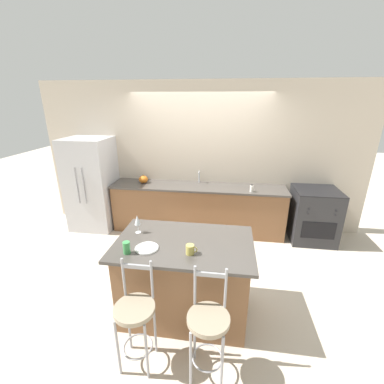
{
  "coord_description": "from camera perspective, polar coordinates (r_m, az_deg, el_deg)",
  "views": [
    {
      "loc": [
        0.52,
        -4.05,
        2.38
      ],
      "look_at": [
        0.04,
        -0.66,
        1.14
      ],
      "focal_mm": 24.0,
      "sensor_mm": 36.0,
      "label": 1
    }
  ],
  "objects": [
    {
      "name": "ground_plane",
      "position": [
        4.73,
        0.68,
        -10.27
      ],
      "size": [
        18.0,
        18.0,
        0.0
      ],
      "primitive_type": "plane",
      "color": "beige"
    },
    {
      "name": "wall_back",
      "position": [
        4.85,
        1.76,
        7.69
      ],
      "size": [
        6.0,
        0.07,
        2.7
      ],
      "color": "beige",
      "rests_on": "ground_plane"
    },
    {
      "name": "back_counter",
      "position": [
        4.84,
        1.25,
        -3.56
      ],
      "size": [
        3.17,
        0.64,
        0.89
      ],
      "color": "brown",
      "rests_on": "ground_plane"
    },
    {
      "name": "sink_faucet",
      "position": [
        4.82,
        1.57,
        3.71
      ],
      "size": [
        0.02,
        0.13,
        0.22
      ],
      "color": "#ADAFB5",
      "rests_on": "back_counter"
    },
    {
      "name": "kitchen_island",
      "position": [
        3.07,
        -1.7,
        -18.48
      ],
      "size": [
        1.48,
        0.93,
        0.94
      ],
      "color": "brown",
      "rests_on": "ground_plane"
    },
    {
      "name": "refrigerator",
      "position": [
        5.23,
        -21.3,
        1.7
      ],
      "size": [
        0.8,
        0.77,
        1.73
      ],
      "color": "#BCBCC1",
      "rests_on": "ground_plane"
    },
    {
      "name": "oven_range",
      "position": [
        4.98,
        25.34,
        -4.63
      ],
      "size": [
        0.74,
        0.72,
        0.94
      ],
      "color": "#28282B",
      "rests_on": "ground_plane"
    },
    {
      "name": "bar_stool_near",
      "position": [
        2.6,
        -12.42,
        -25.47
      ],
      "size": [
        0.36,
        0.36,
        1.06
      ],
      "color": "#99999E",
      "rests_on": "ground_plane"
    },
    {
      "name": "bar_stool_far",
      "position": [
        2.48,
        3.62,
        -27.78
      ],
      "size": [
        0.36,
        0.36,
        1.06
      ],
      "color": "#99999E",
      "rests_on": "ground_plane"
    },
    {
      "name": "dinner_plate",
      "position": [
        2.72,
        -10.01,
        -12.14
      ],
      "size": [
        0.24,
        0.24,
        0.02
      ],
      "color": "white",
      "rests_on": "kitchen_island"
    },
    {
      "name": "wine_glass",
      "position": [
        2.97,
        -12.06,
        -6.17
      ],
      "size": [
        0.07,
        0.07,
        0.22
      ],
      "color": "white",
      "rests_on": "kitchen_island"
    },
    {
      "name": "coffee_mug",
      "position": [
        2.59,
        -0.38,
        -12.66
      ],
      "size": [
        0.12,
        0.08,
        0.1
      ],
      "color": "#C1B251",
      "rests_on": "kitchen_island"
    },
    {
      "name": "tumbler_cup",
      "position": [
        2.67,
        -14.33,
        -11.9
      ],
      "size": [
        0.07,
        0.07,
        0.13
      ],
      "color": "#3D934C",
      "rests_on": "kitchen_island"
    },
    {
      "name": "pumpkin_decoration",
      "position": [
        4.9,
        -10.75,
        2.79
      ],
      "size": [
        0.17,
        0.17,
        0.16
      ],
      "color": "orange",
      "rests_on": "back_counter"
    },
    {
      "name": "soap_bottle",
      "position": [
        4.46,
        13.11,
        0.72
      ],
      "size": [
        0.06,
        0.06,
        0.13
      ],
      "color": "silver",
      "rests_on": "back_counter"
    }
  ]
}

